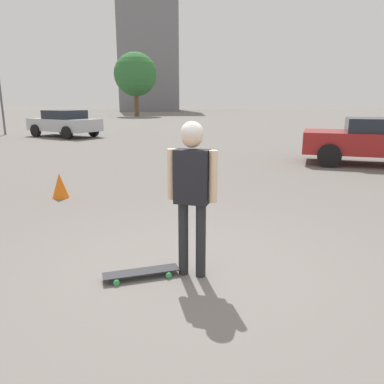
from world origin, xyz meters
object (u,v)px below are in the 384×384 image
skateboard (141,272)px  car_parked_far (64,123)px  car_parked_near (375,140)px  traffic_cone (60,186)px  person (192,180)px

skateboard → car_parked_far: bearing=-86.6°
car_parked_near → traffic_cone: (3.85, -8.39, -0.51)m
car_parked_near → traffic_cone: car_parked_near is taller
car_parked_far → traffic_cone: bearing=140.0°
skateboard → person: bearing=169.6°
car_parked_far → traffic_cone: (13.17, 3.92, -0.49)m
person → skateboard: size_ratio=1.99×
car_parked_near → car_parked_far: bearing=-17.8°
person → car_parked_far: 17.96m
car_parked_far → car_parked_near: bearing=176.3°
skateboard → car_parked_near: 9.81m
car_parked_near → traffic_cone: bearing=44.0°
person → traffic_cone: 4.50m
person → car_parked_far: size_ratio=0.40×
car_parked_near → car_parked_far: size_ratio=1.03×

